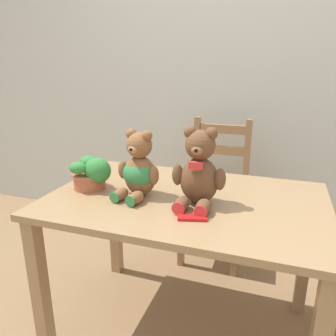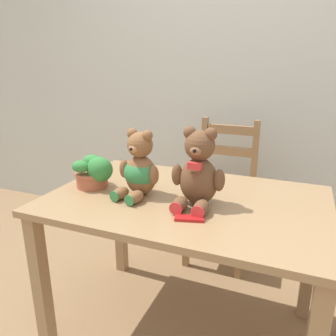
{
  "view_description": "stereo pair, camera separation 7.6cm",
  "coord_description": "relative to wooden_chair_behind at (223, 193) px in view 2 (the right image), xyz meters",
  "views": [
    {
      "loc": [
        0.37,
        -0.92,
        1.32
      ],
      "look_at": [
        -0.07,
        0.37,
        0.89
      ],
      "focal_mm": 35.0,
      "sensor_mm": 36.0,
      "label": 1
    },
    {
      "loc": [
        0.44,
        -0.89,
        1.32
      ],
      "look_at": [
        -0.07,
        0.37,
        0.89
      ],
      "focal_mm": 35.0,
      "sensor_mm": 36.0,
      "label": 2
    }
  ],
  "objects": [
    {
      "name": "wooden_chair_behind",
      "position": [
        0.0,
        0.0,
        0.0
      ],
      "size": [
        0.4,
        0.41,
        0.97
      ],
      "rotation": [
        0.0,
        0.0,
        3.14
      ],
      "color": "#997047",
      "rests_on": "ground_plane"
    },
    {
      "name": "chocolate_bar",
      "position": [
        0.09,
        -1.0,
        0.28
      ],
      "size": [
        0.12,
        0.08,
        0.01
      ],
      "primitive_type": "cube",
      "rotation": [
        0.0,
        0.0,
        0.27
      ],
      "color": "red",
      "rests_on": "dining_table"
    },
    {
      "name": "dining_table",
      "position": [
        0.0,
        -0.79,
        0.17
      ],
      "size": [
        1.23,
        0.81,
        0.75
      ],
      "color": "#9E7A51",
      "rests_on": "ground_plane"
    },
    {
      "name": "teddy_bear_right",
      "position": [
        0.07,
        -0.84,
        0.42
      ],
      "size": [
        0.23,
        0.23,
        0.33
      ],
      "rotation": [
        0.0,
        0.0,
        3.14
      ],
      "color": "brown",
      "rests_on": "dining_table"
    },
    {
      "name": "wall_back",
      "position": [
        0.0,
        0.39,
        0.83
      ],
      "size": [
        8.0,
        0.04,
        2.6
      ],
      "primitive_type": "cube",
      "color": "silver",
      "rests_on": "ground_plane"
    },
    {
      "name": "potted_plant",
      "position": [
        -0.45,
        -0.84,
        0.35
      ],
      "size": [
        0.2,
        0.17,
        0.16
      ],
      "color": "#B25B3D",
      "rests_on": "dining_table"
    },
    {
      "name": "teddy_bear_left",
      "position": [
        -0.2,
        -0.84,
        0.4
      ],
      "size": [
        0.22,
        0.24,
        0.31
      ],
      "rotation": [
        0.0,
        0.0,
        2.96
      ],
      "color": "brown",
      "rests_on": "dining_table"
    }
  ]
}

